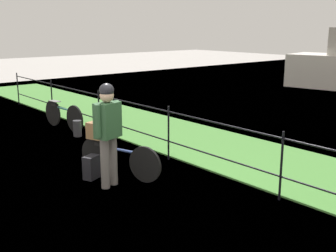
% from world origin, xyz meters
% --- Properties ---
extents(ground_plane, '(60.00, 60.00, 0.00)m').
position_xyz_m(ground_plane, '(0.00, 0.00, 0.00)').
color(ground_plane, '#9E9993').
extents(grass_strip, '(27.00, 2.40, 0.03)m').
position_xyz_m(grass_strip, '(0.00, 3.12, 0.01)').
color(grass_strip, '#478438').
rests_on(grass_strip, ground).
extents(iron_fence, '(18.04, 0.04, 1.06)m').
position_xyz_m(iron_fence, '(0.00, 1.81, 0.62)').
color(iron_fence, black).
rests_on(iron_fence, ground).
extents(bicycle_main, '(1.63, 0.56, 0.62)m').
position_xyz_m(bicycle_main, '(-1.13, 0.55, 0.33)').
color(bicycle_main, black).
rests_on(bicycle_main, ground).
extents(wooden_crate, '(0.47, 0.40, 0.29)m').
position_xyz_m(wooden_crate, '(-1.51, 0.43, 0.76)').
color(wooden_crate, olive).
rests_on(wooden_crate, bicycle_main).
extents(terrier_dog, '(0.32, 0.22, 0.18)m').
position_xyz_m(terrier_dog, '(-1.49, 0.43, 0.98)').
color(terrier_dog, '#4C3D2D').
rests_on(terrier_dog, wooden_crate).
extents(cyclist_person, '(0.37, 0.52, 1.68)m').
position_xyz_m(cyclist_person, '(-0.83, 0.17, 1.00)').
color(cyclist_person, slate).
rests_on(cyclist_person, ground).
extents(backpack_on_paving, '(0.28, 0.33, 0.40)m').
position_xyz_m(backpack_on_paving, '(-1.33, 0.13, 0.20)').
color(backpack_on_paving, black).
rests_on(backpack_on_paving, ground).
extents(mooring_bollard, '(0.20, 0.20, 0.38)m').
position_xyz_m(mooring_bollard, '(-4.03, 1.31, 0.19)').
color(mooring_bollard, '#38383D').
rests_on(mooring_bollard, ground).
extents(bicycle_parked, '(1.70, 0.22, 0.67)m').
position_xyz_m(bicycle_parked, '(-4.95, 1.41, 0.35)').
color(bicycle_parked, black).
rests_on(bicycle_parked, ground).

